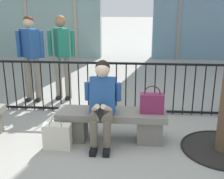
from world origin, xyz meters
TOP-DOWN VIEW (x-y plane):
  - ground_plane at (0.00, 0.00)m, footprint 60.00×60.00m
  - stone_bench at (0.00, 0.00)m, footprint 1.60×0.44m
  - seated_person_with_phone at (-0.12, -0.13)m, footprint 0.52×0.66m
  - handbag_on_bench at (0.58, -0.01)m, footprint 0.34×0.15m
  - shopping_bag at (-0.73, -0.34)m, footprint 0.38×0.17m
  - bystander_at_railing at (-1.74, 1.62)m, footprint 0.55×0.42m
  - bystander_further_back at (-1.16, 1.79)m, footprint 0.55×0.44m
  - plaza_railing at (-0.00, 1.07)m, footprint 8.99×0.04m

SIDE VIEW (x-z plane):
  - ground_plane at x=0.00m, z-range 0.00..0.00m
  - shopping_bag at x=-0.73m, z-range -0.05..0.43m
  - stone_bench at x=0.00m, z-range 0.05..0.50m
  - plaza_railing at x=0.00m, z-range 0.01..0.96m
  - handbag_on_bench at x=0.58m, z-range 0.40..0.80m
  - seated_person_with_phone at x=-0.12m, z-range 0.04..1.26m
  - bystander_at_railing at x=-1.74m, z-range 0.15..1.86m
  - bystander_further_back at x=-1.16m, z-range 0.15..1.86m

